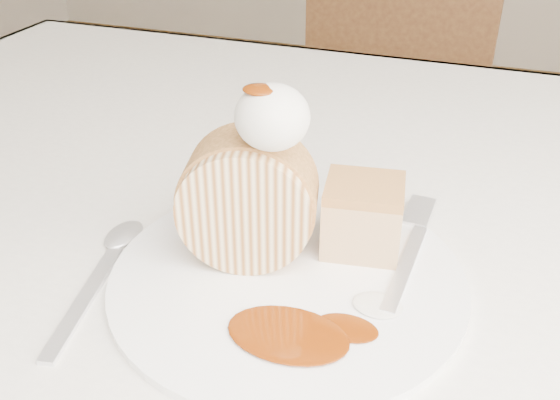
% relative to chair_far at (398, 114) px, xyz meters
% --- Properties ---
extents(table, '(1.40, 0.90, 0.75)m').
position_rel_chair_far_xyz_m(table, '(0.08, -0.87, 0.18)').
color(table, silver).
rests_on(table, ground).
extents(chair_far, '(0.41, 0.41, 0.83)m').
position_rel_chair_far_xyz_m(chair_far, '(0.00, 0.00, 0.00)').
color(chair_far, brown).
rests_on(chair_far, ground).
extents(plate, '(0.32, 0.32, 0.01)m').
position_rel_chair_far_xyz_m(plate, '(0.07, -1.02, 0.28)').
color(plate, white).
rests_on(plate, table).
extents(roulade_slice, '(0.12, 0.08, 0.10)m').
position_rel_chair_far_xyz_m(roulade_slice, '(0.03, -1.00, 0.33)').
color(roulade_slice, beige).
rests_on(roulade_slice, plate).
extents(cake_chunk, '(0.07, 0.07, 0.05)m').
position_rel_chair_far_xyz_m(cake_chunk, '(0.12, -0.96, 0.31)').
color(cake_chunk, tan).
rests_on(cake_chunk, plate).
extents(whipped_cream, '(0.05, 0.05, 0.05)m').
position_rel_chair_far_xyz_m(whipped_cream, '(0.05, -1.01, 0.41)').
color(whipped_cream, white).
rests_on(whipped_cream, roulade_slice).
extents(caramel_drizzle, '(0.03, 0.02, 0.01)m').
position_rel_chair_far_xyz_m(caramel_drizzle, '(0.05, -1.01, 0.44)').
color(caramel_drizzle, '#642404').
rests_on(caramel_drizzle, whipped_cream).
extents(caramel_pool, '(0.10, 0.07, 0.00)m').
position_rel_chair_far_xyz_m(caramel_pool, '(0.09, -1.08, 0.28)').
color(caramel_pool, '#642404').
rests_on(caramel_pool, plate).
extents(fork, '(0.03, 0.17, 0.00)m').
position_rel_chair_far_xyz_m(fork, '(0.16, -0.98, 0.28)').
color(fork, silver).
rests_on(fork, plate).
extents(spoon, '(0.06, 0.17, 0.00)m').
position_rel_chair_far_xyz_m(spoon, '(-0.07, -1.09, 0.28)').
color(spoon, silver).
rests_on(spoon, table).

